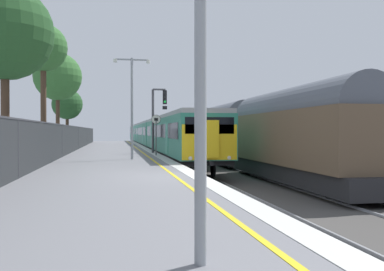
{
  "coord_description": "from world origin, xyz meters",
  "views": [
    {
      "loc": [
        -2.39,
        -14.4,
        1.53
      ],
      "look_at": [
        1.64,
        7.35,
        1.32
      ],
      "focal_mm": 39.48,
      "sensor_mm": 36.0,
      "label": 1
    }
  ],
  "objects": [
    {
      "name": "platform_lamp_mid",
      "position": [
        -1.42,
        9.0,
        3.3
      ],
      "size": [
        2.0,
        0.2,
        5.58
      ],
      "color": "#93999E",
      "rests_on": "ground"
    },
    {
      "name": "freight_train_adjacent_track",
      "position": [
        6.1,
        11.38,
        1.49
      ],
      "size": [
        2.6,
        27.14,
        4.56
      ],
      "color": "#232326",
      "rests_on": "ground"
    },
    {
      "name": "platform_back_fence",
      "position": [
        -5.45,
        0.0,
        1.02
      ],
      "size": [
        0.07,
        99.0,
        1.96
      ],
      "color": "#282B2D",
      "rests_on": "ground"
    },
    {
      "name": "background_tree_centre",
      "position": [
        -6.55,
        12.21,
        6.4
      ],
      "size": [
        2.84,
        2.95,
        7.98
      ],
      "color": "#473323",
      "rests_on": "ground"
    },
    {
      "name": "commuter_train_at_platform",
      "position": [
        2.1,
        37.21,
        1.27
      ],
      "size": [
        2.83,
        64.59,
        3.81
      ],
      "color": "#2D846B",
      "rests_on": "ground"
    },
    {
      "name": "background_tree_right",
      "position": [
        -6.94,
        4.35,
        5.5
      ],
      "size": [
        3.96,
        3.96,
        7.63
      ],
      "color": "#473323",
      "rests_on": "ground"
    },
    {
      "name": "speed_limit_sign",
      "position": [
        0.25,
        12.46,
        1.66
      ],
      "size": [
        0.59,
        0.08,
        2.6
      ],
      "color": "#59595B",
      "rests_on": "ground"
    },
    {
      "name": "background_tree_left",
      "position": [
        -7.69,
        36.72,
        4.59
      ],
      "size": [
        3.56,
        3.56,
        6.52
      ],
      "color": "#473323",
      "rests_on": "ground"
    },
    {
      "name": "ground",
      "position": [
        2.64,
        0.0,
        -0.61
      ],
      "size": [
        17.4,
        110.0,
        1.21
      ],
      "color": "slate"
    },
    {
      "name": "signal_gantry",
      "position": [
        0.64,
        15.72,
        2.89
      ],
      "size": [
        1.1,
        0.24,
        4.6
      ],
      "color": "#47474C",
      "rests_on": "ground"
    },
    {
      "name": "background_tree_back",
      "position": [
        -7.62,
        26.43,
        6.49
      ],
      "size": [
        4.43,
        4.43,
        8.86
      ],
      "color": "#473323",
      "rests_on": "ground"
    }
  ]
}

